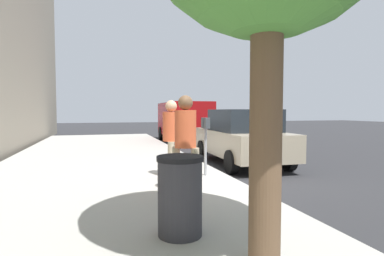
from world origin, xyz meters
name	(u,v)px	position (x,y,z in m)	size (l,w,h in m)	color
ground_plane	(222,177)	(0.00, 0.00, 0.00)	(80.00, 80.00, 0.00)	#2B2B2D
sidewalk_slab	(101,182)	(0.00, 3.00, 0.07)	(28.00, 6.00, 0.15)	#A8A59E
parking_meter	(205,134)	(-0.31, 0.55, 1.17)	(0.36, 0.12, 1.41)	gray
pedestrian_at_meter	(171,132)	(-0.30, 1.40, 1.24)	(0.54, 0.40, 1.82)	tan
pedestrian_bystander	(185,135)	(-1.82, 1.46, 1.27)	(0.43, 0.45, 1.87)	tan
parked_sedan_near	(241,137)	(1.68, -1.35, 0.89)	(4.47, 2.10, 1.77)	gray
parked_van_far	(183,119)	(9.09, -1.35, 1.26)	(5.24, 2.21, 2.18)	maroon
trash_bin	(180,195)	(-3.70, 2.04, 0.66)	(0.59, 0.59, 1.01)	#2D2D33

